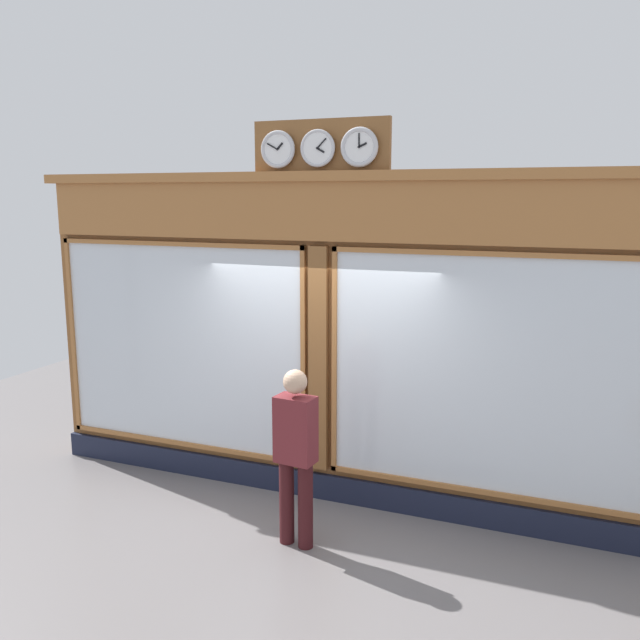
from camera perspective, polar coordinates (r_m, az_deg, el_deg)
shop_facade at (r=7.05m, az=0.38°, el=-1.50°), size 6.84×0.42×3.96m
pedestrian at (r=6.21m, az=-2.09°, el=-11.06°), size 0.38×0.25×1.69m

